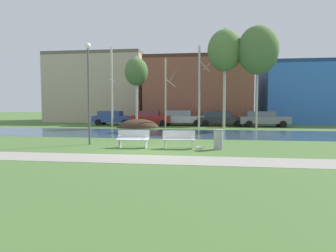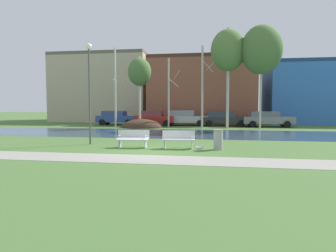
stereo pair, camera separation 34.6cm
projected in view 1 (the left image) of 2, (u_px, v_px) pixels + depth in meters
ground_plane at (176, 132)px, 23.73m from camera, size 120.00×120.00×0.00m
paved_path_strip at (142, 159)px, 11.68m from camera, size 60.00×1.90×0.01m
river_band at (174, 133)px, 22.31m from camera, size 80.00×7.21×0.01m
soil_mound at (138, 128)px, 28.00m from camera, size 3.91×2.69×1.61m
bench_left at (133, 138)px, 14.83m from camera, size 1.63×0.64×0.87m
bench_right at (179, 139)px, 14.52m from camera, size 1.63×0.64×0.87m
trash_bin at (218, 139)px, 14.24m from camera, size 0.47×0.47×0.95m
seagull at (200, 148)px, 13.96m from camera, size 0.44×0.16×0.26m
streetlamp at (88, 77)px, 15.85m from camera, size 0.32×0.32×5.38m
birch_far_left at (112, 87)px, 28.65m from camera, size 1.09×1.83×7.57m
birch_left at (136, 72)px, 28.09m from camera, size 2.18×2.18×6.71m
birch_center_left at (166, 92)px, 27.92m from camera, size 1.12×1.99×6.46m
birch_center at (200, 86)px, 26.96m from camera, size 1.56×2.40×7.40m
birch_center_right at (225, 51)px, 27.01m from camera, size 3.12×3.12×9.02m
birch_right at (258, 50)px, 26.12m from camera, size 3.53×3.53×9.02m
parked_van_nearest_blue at (113, 118)px, 31.66m from camera, size 4.27×2.05×1.50m
parked_sedan_second_red at (150, 118)px, 30.71m from camera, size 4.10×2.00×1.53m
parked_hatch_third_silver at (181, 118)px, 30.90m from camera, size 4.65×2.18×1.57m
parked_wagon_fourth_dark at (220, 118)px, 30.32m from camera, size 4.80×2.10×1.47m
parked_suv_fifth_grey at (263, 119)px, 29.15m from camera, size 4.76×2.04×1.51m
building_beige_block at (103, 89)px, 40.33m from camera, size 12.20×9.48×8.62m
building_brick_low at (198, 91)px, 37.17m from camera, size 12.16×9.46×7.73m
building_blue_store at (314, 93)px, 35.68m from camera, size 12.32×8.99×7.03m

